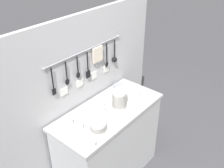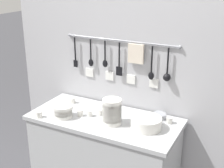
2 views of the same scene
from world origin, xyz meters
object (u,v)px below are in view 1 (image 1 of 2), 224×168
(bowl_stack_back_corner, at_px, (98,127))
(cup_by_caddy, at_px, (102,105))
(cup_centre, at_px, (71,121))
(cup_front_right, at_px, (103,109))
(bowl_stack_nested_right, at_px, (119,100))
(steel_mixing_bowl, at_px, (118,86))
(cup_mid_row, at_px, (93,144))
(cup_beside_plates, at_px, (103,115))
(plate_stack, at_px, (131,92))
(cup_front_left, at_px, (100,119))
(cup_back_right, at_px, (126,84))
(cup_edge_far, at_px, (81,126))

(bowl_stack_back_corner, relative_size, cup_by_caddy, 2.90)
(cup_centre, bearing_deg, cup_front_right, -16.92)
(bowl_stack_nested_right, xyz_separation_m, cup_front_right, (-0.14, 0.08, -0.07))
(steel_mixing_bowl, distance_m, cup_mid_row, 0.89)
(bowl_stack_back_corner, bearing_deg, cup_centre, 108.64)
(cup_centre, xyz_separation_m, cup_front_right, (0.31, -0.10, 0.00))
(bowl_stack_back_corner, distance_m, cup_beside_plates, 0.20)
(plate_stack, bearing_deg, cup_mid_row, -164.96)
(cup_by_caddy, bearing_deg, cup_front_left, -143.24)
(steel_mixing_bowl, height_order, cup_back_right, cup_back_right)
(cup_front_right, distance_m, cup_beside_plates, 0.08)
(bowl_stack_nested_right, distance_m, cup_beside_plates, 0.22)
(bowl_stack_back_corner, bearing_deg, bowl_stack_nested_right, 10.79)
(bowl_stack_nested_right, bearing_deg, plate_stack, 10.56)
(bowl_stack_back_corner, bearing_deg, steel_mixing_bowl, 25.20)
(cup_front_right, relative_size, cup_beside_plates, 1.00)
(plate_stack, relative_size, cup_mid_row, 4.62)
(cup_mid_row, bearing_deg, bowl_stack_nested_right, 17.05)
(cup_back_right, height_order, cup_mid_row, same)
(bowl_stack_back_corner, xyz_separation_m, cup_back_right, (0.73, 0.26, -0.02))
(cup_front_left, relative_size, cup_beside_plates, 1.00)
(cup_back_right, distance_m, cup_front_right, 0.51)
(cup_by_caddy, relative_size, cup_front_left, 1.00)
(cup_by_caddy, height_order, cup_front_right, same)
(cup_by_caddy, bearing_deg, plate_stack, -14.80)
(cup_edge_far, xyz_separation_m, cup_back_right, (0.80, 0.12, 0.00))
(bowl_stack_back_corner, bearing_deg, cup_mid_row, -149.60)
(cup_by_caddy, xyz_separation_m, cup_back_right, (0.45, 0.06, 0.00))
(bowl_stack_back_corner, relative_size, steel_mixing_bowl, 1.31)
(cup_edge_far, relative_size, cup_front_left, 1.00)
(bowl_stack_back_corner, distance_m, cup_edge_far, 0.16)
(steel_mixing_bowl, relative_size, cup_by_caddy, 2.21)
(bowl_stack_back_corner, relative_size, cup_front_left, 2.90)
(plate_stack, relative_size, cup_beside_plates, 4.62)
(steel_mixing_bowl, xyz_separation_m, cup_front_right, (-0.41, -0.15, 0.00))
(cup_back_right, bearing_deg, bowl_stack_nested_right, -152.30)
(steel_mixing_bowl, height_order, cup_beside_plates, cup_beside_plates)
(steel_mixing_bowl, relative_size, cup_front_left, 2.21)
(cup_edge_far, height_order, cup_by_caddy, same)
(bowl_stack_back_corner, distance_m, cup_centre, 0.26)
(bowl_stack_back_corner, distance_m, cup_by_caddy, 0.34)
(bowl_stack_back_corner, relative_size, cup_back_right, 2.90)
(cup_by_caddy, height_order, cup_front_left, same)
(bowl_stack_nested_right, height_order, cup_back_right, bowl_stack_nested_right)
(cup_front_left, height_order, cup_centre, same)
(cup_back_right, xyz_separation_m, cup_mid_row, (-0.88, -0.35, 0.00))
(cup_by_caddy, xyz_separation_m, cup_beside_plates, (-0.11, -0.10, 0.00))
(cup_edge_far, height_order, cup_back_right, same)
(steel_mixing_bowl, bearing_deg, cup_beside_plates, -156.89)
(steel_mixing_bowl, bearing_deg, cup_mid_row, -153.76)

